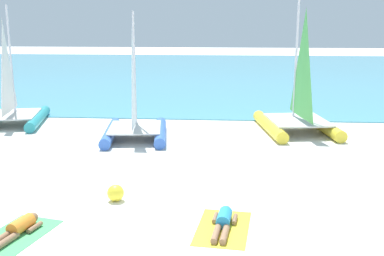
{
  "coord_description": "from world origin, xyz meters",
  "views": [
    {
      "loc": [
        1.13,
        -8.31,
        4.4
      ],
      "look_at": [
        0.0,
        5.56,
        1.2
      ],
      "focal_mm": 44.01,
      "sensor_mm": 36.0,
      "label": 1
    }
  ],
  "objects_px": {
    "sailboat_blue": "(135,120)",
    "sailboat_yellow": "(297,112)",
    "towel_right": "(223,228)",
    "sunbather_left": "(17,229)",
    "sunbather_right": "(223,221)",
    "towel_left": "(16,236)",
    "sailboat_teal": "(12,108)",
    "beach_ball": "(116,193)"
  },
  "relations": [
    {
      "from": "sailboat_blue",
      "to": "towel_left",
      "type": "distance_m",
      "value": 8.47
    },
    {
      "from": "sailboat_teal",
      "to": "towel_right",
      "type": "relative_size",
      "value": 2.65
    },
    {
      "from": "sunbather_left",
      "to": "towel_right",
      "type": "xyz_separation_m",
      "value": [
        4.3,
        0.67,
        -0.13
      ]
    },
    {
      "from": "sailboat_teal",
      "to": "sailboat_blue",
      "type": "relative_size",
      "value": 1.06
    },
    {
      "from": "sailboat_teal",
      "to": "sunbather_right",
      "type": "xyz_separation_m",
      "value": [
        9.19,
        -9.57,
        -0.62
      ]
    },
    {
      "from": "sailboat_yellow",
      "to": "towel_right",
      "type": "distance_m",
      "value": 9.72
    },
    {
      "from": "sunbather_right",
      "to": "beach_ball",
      "type": "height_order",
      "value": "beach_ball"
    },
    {
      "from": "sailboat_blue",
      "to": "towel_right",
      "type": "height_order",
      "value": "sailboat_blue"
    },
    {
      "from": "sailboat_yellow",
      "to": "sailboat_blue",
      "type": "relative_size",
      "value": 1.14
    },
    {
      "from": "sailboat_yellow",
      "to": "sailboat_teal",
      "type": "relative_size",
      "value": 1.07
    },
    {
      "from": "sailboat_teal",
      "to": "towel_right",
      "type": "distance_m",
      "value": 13.33
    },
    {
      "from": "sailboat_blue",
      "to": "sunbather_left",
      "type": "xyz_separation_m",
      "value": [
        -0.84,
        -8.33,
        -0.58
      ]
    },
    {
      "from": "towel_left",
      "to": "sunbather_right",
      "type": "height_order",
      "value": "sunbather_right"
    },
    {
      "from": "sailboat_blue",
      "to": "beach_ball",
      "type": "relative_size",
      "value": 11.28
    },
    {
      "from": "towel_right",
      "to": "sailboat_blue",
      "type": "bearing_deg",
      "value": 114.3
    },
    {
      "from": "sailboat_yellow",
      "to": "sunbather_right",
      "type": "bearing_deg",
      "value": -115.79
    },
    {
      "from": "sunbather_left",
      "to": "sunbather_right",
      "type": "distance_m",
      "value": 4.37
    },
    {
      "from": "sailboat_yellow",
      "to": "beach_ball",
      "type": "height_order",
      "value": "sailboat_yellow"
    },
    {
      "from": "sailboat_blue",
      "to": "towel_right",
      "type": "relative_size",
      "value": 2.5
    },
    {
      "from": "sailboat_blue",
      "to": "sunbather_right",
      "type": "relative_size",
      "value": 3.02
    },
    {
      "from": "towel_left",
      "to": "sailboat_yellow",
      "type": "bearing_deg",
      "value": 54.58
    },
    {
      "from": "towel_right",
      "to": "beach_ball",
      "type": "distance_m",
      "value": 3.02
    },
    {
      "from": "towel_left",
      "to": "sunbather_right",
      "type": "bearing_deg",
      "value": 10.46
    },
    {
      "from": "sailboat_blue",
      "to": "beach_ball",
      "type": "height_order",
      "value": "sailboat_blue"
    },
    {
      "from": "sailboat_blue",
      "to": "towel_left",
      "type": "bearing_deg",
      "value": -103.4
    },
    {
      "from": "towel_right",
      "to": "sunbather_left",
      "type": "bearing_deg",
      "value": -171.19
    },
    {
      "from": "sunbather_right",
      "to": "sailboat_teal",
      "type": "bearing_deg",
      "value": 139.86
    },
    {
      "from": "towel_right",
      "to": "beach_ball",
      "type": "xyz_separation_m",
      "value": [
        -2.69,
        1.36,
        0.2
      ]
    },
    {
      "from": "sailboat_yellow",
      "to": "towel_right",
      "type": "xyz_separation_m",
      "value": [
        -2.8,
        -9.27,
        -0.8
      ]
    },
    {
      "from": "sailboat_blue",
      "to": "towel_right",
      "type": "bearing_deg",
      "value": -73.32
    },
    {
      "from": "towel_left",
      "to": "towel_right",
      "type": "height_order",
      "value": "same"
    },
    {
      "from": "sailboat_blue",
      "to": "sailboat_yellow",
      "type": "bearing_deg",
      "value": 6.74
    },
    {
      "from": "sailboat_teal",
      "to": "sunbather_left",
      "type": "bearing_deg",
      "value": -77.19
    },
    {
      "from": "towel_left",
      "to": "sunbather_left",
      "type": "height_order",
      "value": "sunbather_left"
    },
    {
      "from": "sunbather_right",
      "to": "sailboat_yellow",
      "type": "bearing_deg",
      "value": 79.11
    },
    {
      "from": "beach_ball",
      "to": "sailboat_teal",
      "type": "bearing_deg",
      "value": 128.14
    },
    {
      "from": "sunbather_right",
      "to": "beach_ball",
      "type": "bearing_deg",
      "value": 160.36
    },
    {
      "from": "towel_right",
      "to": "beach_ball",
      "type": "bearing_deg",
      "value": 153.18
    },
    {
      "from": "sailboat_yellow",
      "to": "towel_left",
      "type": "height_order",
      "value": "sailboat_yellow"
    },
    {
      "from": "sailboat_teal",
      "to": "towel_left",
      "type": "bearing_deg",
      "value": -77.39
    },
    {
      "from": "sailboat_yellow",
      "to": "sunbather_left",
      "type": "relative_size",
      "value": 3.48
    },
    {
      "from": "towel_left",
      "to": "sunbather_left",
      "type": "relative_size",
      "value": 1.22
    }
  ]
}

